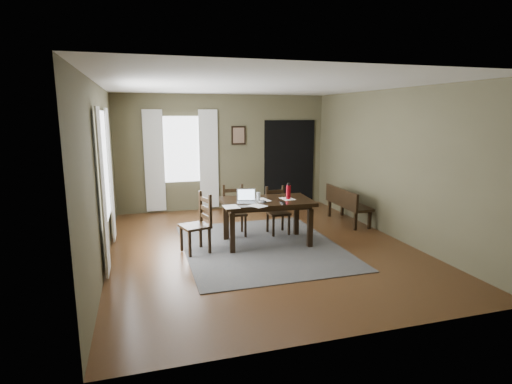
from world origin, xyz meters
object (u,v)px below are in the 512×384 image
object	(u,v)px
dining_table	(267,205)
water_bottle	(288,192)
chair_end	(198,224)
chair_back_left	(234,211)
laptop	(246,199)
bench	(346,202)
chair_back_right	(277,211)

from	to	relation	value
dining_table	water_bottle	world-z (taller)	water_bottle
chair_end	water_bottle	xyz separation A→B (m)	(1.60, 0.07, 0.44)
chair_back_left	dining_table	bearing A→B (deg)	-54.44
chair_end	chair_back_left	world-z (taller)	chair_end
laptop	water_bottle	bearing A→B (deg)	13.31
dining_table	bench	xyz separation A→B (m)	(2.01, 0.84, -0.25)
laptop	chair_end	bearing A→B (deg)	-166.00
laptop	bench	bearing A→B (deg)	32.14
dining_table	laptop	xyz separation A→B (m)	(-0.38, -0.07, 0.15)
chair_back_right	chair_back_left	bearing A→B (deg)	167.99
chair_end	laptop	size ratio (longest dim) A/B	2.65
chair_end	chair_back_right	distance (m)	1.72
chair_back_right	bench	xyz separation A→B (m)	(1.63, 0.31, 0.00)
bench	water_bottle	bearing A→B (deg)	118.43
chair_end	chair_back_right	world-z (taller)	chair_end
chair_end	chair_back_left	bearing A→B (deg)	117.95
bench	water_bottle	world-z (taller)	water_bottle
chair_end	chair_back_right	bearing A→B (deg)	95.54
chair_back_left	chair_back_right	xyz separation A→B (m)	(0.80, -0.13, -0.02)
chair_back_left	chair_back_right	bearing A→B (deg)	-6.43
dining_table	chair_end	bearing A→B (deg)	-171.43
chair_back_right	laptop	size ratio (longest dim) A/B	2.40
dining_table	bench	distance (m)	2.20
chair_back_right	water_bottle	size ratio (longest dim) A/B	3.12
chair_end	laptop	xyz separation A→B (m)	(0.84, 0.04, 0.36)
dining_table	chair_end	xyz separation A→B (m)	(-1.22, -0.11, -0.21)
chair_end	laptop	bearing A→B (deg)	76.44
chair_back_left	water_bottle	bearing A→B (deg)	-38.34
chair_back_right	water_bottle	world-z (taller)	water_bottle
dining_table	chair_back_left	xyz separation A→B (m)	(-0.42, 0.66, -0.23)
chair_end	laptop	distance (m)	0.91
dining_table	laptop	size ratio (longest dim) A/B	4.35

